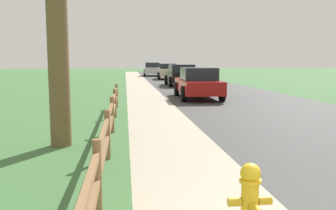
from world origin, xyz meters
TOP-DOWN VIEW (x-y plane):
  - ground_plane at (0.00, 25.00)m, footprint 120.00×120.00m
  - road_asphalt at (3.50, 27.00)m, footprint 7.00×66.00m
  - curb_concrete at (-3.00, 27.00)m, footprint 6.00×66.00m
  - grass_verge at (-4.50, 27.00)m, footprint 5.00×66.00m
  - fire_hydrant at (-0.81, 1.29)m, footprint 0.46×0.38m
  - rail_fence at (-2.43, 6.18)m, footprint 0.11×13.31m
  - parked_suv_red at (1.59, 16.01)m, footprint 2.15×4.80m
  - parked_car_black at (2.16, 25.37)m, footprint 2.19×4.43m
  - parked_car_beige at (2.32, 35.31)m, footprint 2.24×4.40m
  - parked_car_silver at (1.32, 43.49)m, footprint 2.37×4.98m

SIDE VIEW (x-z plane):
  - ground_plane at x=0.00m, z-range 0.00..0.00m
  - road_asphalt at x=3.50m, z-range 0.00..0.01m
  - curb_concrete at x=-3.00m, z-range 0.00..0.01m
  - grass_verge at x=-4.50m, z-range 0.00..0.01m
  - fire_hydrant at x=-0.81m, z-range 0.03..0.91m
  - rail_fence at x=-2.43m, z-range 0.09..1.06m
  - parked_suv_red at x=1.59m, z-range 0.00..1.56m
  - parked_car_black at x=2.16m, z-range 0.01..1.61m
  - parked_car_beige at x=2.32m, z-range 0.02..1.61m
  - parked_car_silver at x=1.32m, z-range 0.01..1.66m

